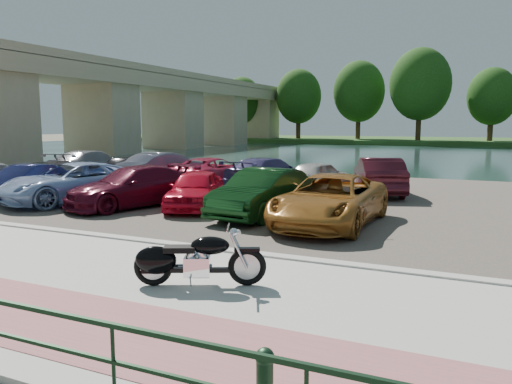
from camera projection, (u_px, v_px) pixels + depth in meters
ground at (173, 280)px, 9.43m from camera, size 200.00×200.00×0.00m
promenade at (140, 294)px, 8.52m from camera, size 60.00×6.00×0.10m
pink_path at (74, 322)px, 7.16m from camera, size 60.00×2.00×0.01m
kerb at (223, 252)px, 11.22m from camera, size 60.00×0.30×0.14m
parking_lot at (332, 199)px, 19.35m from camera, size 60.00×18.00×0.04m
river at (419, 156)px, 45.51m from camera, size 120.00×40.00×0.00m
far_bank at (445, 141)px, 74.34m from camera, size 120.00×24.00×0.60m
bridge at (168, 100)px, 57.14m from camera, size 7.00×56.00×8.55m
far_trees at (479, 89)px, 65.97m from camera, size 70.25×10.68×12.52m
motorcycle at (188, 260)px, 8.73m from camera, size 2.19×1.19×1.05m
car_1 at (25, 181)px, 19.41m from camera, size 1.64×4.01×1.29m
car_2 at (74, 183)px, 18.31m from camera, size 4.13×5.79×1.46m
car_3 at (133, 187)px, 17.39m from camera, size 3.46×5.21×1.40m
car_4 at (196, 189)px, 17.00m from camera, size 2.71×4.17×1.32m
car_5 at (263, 193)px, 15.59m from camera, size 1.96×4.61×1.48m
car_6 at (330, 200)px, 14.20m from camera, size 2.53×5.25×1.44m
car_7 at (91, 164)px, 26.23m from camera, size 2.62×5.38×1.51m
car_8 at (128, 168)px, 25.28m from camera, size 2.38×4.14×1.33m
car_9 at (166, 168)px, 23.88m from camera, size 2.77×4.89×1.53m
car_10 at (212, 172)px, 23.05m from camera, size 2.46×4.92×1.34m
car_11 at (268, 173)px, 22.02m from camera, size 2.74×5.12×1.41m
car_12 at (318, 176)px, 21.45m from camera, size 2.32×4.08×1.31m
car_13 at (379, 176)px, 20.46m from camera, size 3.02×4.87×1.51m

